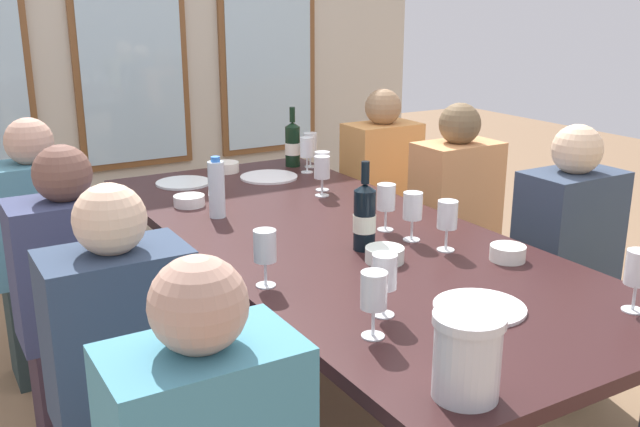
{
  "coord_description": "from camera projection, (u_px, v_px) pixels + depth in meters",
  "views": [
    {
      "loc": [
        -1.3,
        -2.11,
        1.56
      ],
      "look_at": [
        0.0,
        0.1,
        0.79
      ],
      "focal_mm": 40.4,
      "sensor_mm": 36.0,
      "label": 1
    }
  ],
  "objects": [
    {
      "name": "wine_glass_2",
      "position": [
        374.0,
        292.0,
        1.78
      ],
      "size": [
        0.07,
        0.07,
        0.17
      ],
      "color": "white",
      "rests_on": "dining_table"
    },
    {
      "name": "water_bottle",
      "position": [
        217.0,
        189.0,
        2.77
      ],
      "size": [
        0.06,
        0.06,
        0.24
      ],
      "color": "white",
      "rests_on": "dining_table"
    },
    {
      "name": "white_plate_1",
      "position": [
        269.0,
        177.0,
        3.41
      ],
      "size": [
        0.27,
        0.27,
        0.01
      ],
      "primitive_type": "cylinder",
      "color": "white",
      "rests_on": "dining_table"
    },
    {
      "name": "seated_person_2",
      "position": [
        43.0,
        258.0,
        2.98
      ],
      "size": [
        0.38,
        0.24,
        1.11
      ],
      "color": "#293939",
      "rests_on": "ground"
    },
    {
      "name": "wine_glass_6",
      "position": [
        384.0,
        275.0,
        1.9
      ],
      "size": [
        0.07,
        0.07,
        0.17
      ],
      "color": "white",
      "rests_on": "dining_table"
    },
    {
      "name": "seated_person_7",
      "position": [
        454.0,
        227.0,
        3.37
      ],
      "size": [
        0.38,
        0.24,
        1.11
      ],
      "color": "#312C38",
      "rests_on": "ground"
    },
    {
      "name": "wine_glass_7",
      "position": [
        413.0,
        208.0,
        2.5
      ],
      "size": [
        0.07,
        0.07,
        0.17
      ],
      "color": "white",
      "rests_on": "dining_table"
    },
    {
      "name": "tasting_bowl_2",
      "position": [
        508.0,
        253.0,
        2.34
      ],
      "size": [
        0.12,
        0.12,
        0.05
      ],
      "primitive_type": "cylinder",
      "color": "white",
      "rests_on": "dining_table"
    },
    {
      "name": "dining_table",
      "position": [
        333.0,
        250.0,
        2.63
      ],
      "size": [
        1.03,
        2.42,
        0.74
      ],
      "color": "#321919",
      "rests_on": "ground"
    },
    {
      "name": "white_plate_2",
      "position": [
        479.0,
        307.0,
        1.97
      ],
      "size": [
        0.25,
        0.25,
        0.01
      ],
      "primitive_type": "cylinder",
      "color": "white",
      "rests_on": "dining_table"
    },
    {
      "name": "metal_pitcher",
      "position": [
        467.0,
        356.0,
        1.52
      ],
      "size": [
        0.16,
        0.16,
        0.19
      ],
      "color": "silver",
      "rests_on": "dining_table"
    },
    {
      "name": "ground_plane",
      "position": [
        332.0,
        412.0,
        2.82
      ],
      "size": [
        12.0,
        12.0,
        0.0
      ],
      "primitive_type": "plane",
      "color": "#896849"
    },
    {
      "name": "seated_person_4",
      "position": [
        125.0,
        389.0,
        1.98
      ],
      "size": [
        0.38,
        0.24,
        1.11
      ],
      "color": "#363742",
      "rests_on": "ground"
    },
    {
      "name": "wine_glass_5",
      "position": [
        322.0,
        164.0,
        3.16
      ],
      "size": [
        0.07,
        0.07,
        0.17
      ],
      "color": "white",
      "rests_on": "dining_table"
    },
    {
      "name": "wine_glass_4",
      "position": [
        638.0,
        269.0,
        1.93
      ],
      "size": [
        0.07,
        0.07,
        0.17
      ],
      "color": "white",
      "rests_on": "dining_table"
    },
    {
      "name": "tasting_bowl_3",
      "position": [
        189.0,
        201.0,
        2.95
      ],
      "size": [
        0.13,
        0.13,
        0.04
      ],
      "primitive_type": "cylinder",
      "color": "white",
      "rests_on": "dining_table"
    },
    {
      "name": "wine_glass_10",
      "position": [
        307.0,
        149.0,
        3.48
      ],
      "size": [
        0.07,
        0.07,
        0.17
      ],
      "color": "white",
      "rests_on": "dining_table"
    },
    {
      "name": "seated_person_3",
      "position": [
        381.0,
        198.0,
        3.86
      ],
      "size": [
        0.38,
        0.24,
        1.11
      ],
      "color": "#3A3043",
      "rests_on": "ground"
    },
    {
      "name": "wine_bottle_1",
      "position": [
        363.0,
        217.0,
        2.41
      ],
      "size": [
        0.08,
        0.08,
        0.31
      ],
      "color": "black",
      "rests_on": "dining_table"
    },
    {
      "name": "seated_person_5",
      "position": [
        564.0,
        272.0,
        2.83
      ],
      "size": [
        0.38,
        0.24,
        1.11
      ],
      "color": "#28342C",
      "rests_on": "ground"
    },
    {
      "name": "wine_glass_0",
      "position": [
        265.0,
        247.0,
        2.1
      ],
      "size": [
        0.07,
        0.07,
        0.17
      ],
      "color": "white",
      "rests_on": "dining_table"
    },
    {
      "name": "white_plate_0",
      "position": [
        183.0,
        183.0,
        3.3
      ],
      "size": [
        0.25,
        0.25,
        0.01
      ],
      "primitive_type": "cylinder",
      "color": "white",
      "rests_on": "dining_table"
    },
    {
      "name": "wine_bottle_0",
      "position": [
        293.0,
        144.0,
        3.62
      ],
      "size": [
        0.08,
        0.08,
        0.3
      ],
      "color": "black",
      "rests_on": "dining_table"
    },
    {
      "name": "tasting_bowl_0",
      "position": [
        225.0,
        167.0,
        3.52
      ],
      "size": [
        0.13,
        0.13,
        0.05
      ],
      "primitive_type": "cylinder",
      "color": "white",
      "rests_on": "dining_table"
    },
    {
      "name": "wine_glass_3",
      "position": [
        310.0,
        144.0,
        3.6
      ],
      "size": [
        0.07,
        0.07,
        0.17
      ],
      "color": "white",
      "rests_on": "dining_table"
    },
    {
      "name": "back_wall_with_windows",
      "position": [
        126.0,
        16.0,
        4.43
      ],
      "size": [
        4.23,
        0.1,
        2.9
      ],
      "color": "beige",
      "rests_on": "ground"
    },
    {
      "name": "wine_glass_1",
      "position": [
        322.0,
        169.0,
        3.07
      ],
      "size": [
        0.07,
        0.07,
        0.17
      ],
      "color": "white",
      "rests_on": "dining_table"
    },
    {
      "name": "wine_glass_9",
      "position": [
        386.0,
        199.0,
        2.61
      ],
      "size": [
        0.07,
        0.07,
        0.17
      ],
      "color": "white",
      "rests_on": "dining_table"
    },
    {
      "name": "wine_glass_8",
      "position": [
        447.0,
        217.0,
        2.4
      ],
      "size": [
        0.07,
        0.07,
        0.17
      ],
      "color": "white",
      "rests_on": "dining_table"
    },
    {
      "name": "seated_person_6",
      "position": [
        77.0,
        313.0,
        2.46
      ],
      "size": [
        0.38,
        0.24,
        1.11
      ],
      "color": "#392B37",
      "rests_on": "ground"
    },
    {
      "name": "tasting_bowl_1",
      "position": [
        385.0,
        255.0,
        2.32
      ],
      "size": [
        0.13,
        0.13,
        0.05
      ],
      "primitive_type": "cylinder",
      "color": "white",
      "rests_on": "dining_table"
    }
  ]
}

